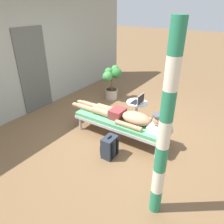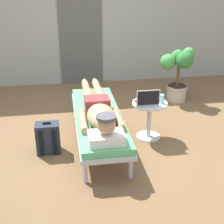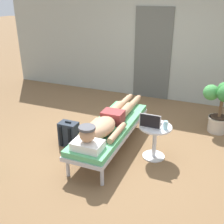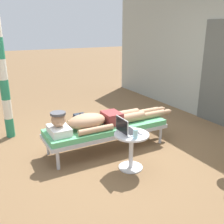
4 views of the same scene
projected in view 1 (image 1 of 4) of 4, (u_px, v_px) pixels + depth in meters
The scene contains 11 objects.
ground_plane at pixel (121, 132), 4.67m from camera, with size 40.00×40.00×0.00m, color brown.
house_wall_back at pixel (30, 56), 5.20m from camera, with size 7.60×0.20×2.70m, color #999E93.
house_door_panel at pixel (34, 71), 5.27m from camera, with size 0.84×0.03×2.04m, color #545651.
lounge_chair at pixel (121, 122), 4.38m from camera, with size 0.61×1.99×0.42m.
person_reclining at pixel (126, 116), 4.25m from camera, with size 0.53×2.17×0.33m.
side_table at pixel (137, 109), 4.91m from camera, with size 0.48×0.48×0.52m.
laptop at pixel (138, 101), 4.73m from camera, with size 0.31×0.24×0.23m.
drink_glass at pixel (142, 98), 4.89m from camera, with size 0.06×0.06×0.12m, color #99D8E5.
backpack at pixel (109, 147), 3.87m from camera, with size 0.30×0.26×0.42m.
potted_plant at pixel (112, 81), 6.04m from camera, with size 0.58×0.52×0.96m.
porch_post at pixel (164, 134), 2.39m from camera, with size 0.15×0.15×2.44m.
Camera 1 is at (-3.40, -2.02, 2.54)m, focal length 34.34 mm.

